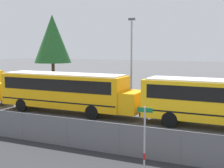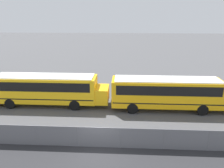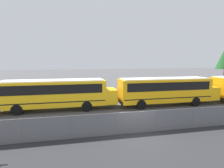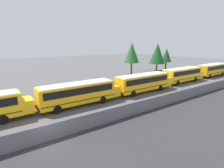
# 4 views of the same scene
# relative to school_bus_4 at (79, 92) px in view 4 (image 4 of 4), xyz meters

# --- Properties ---
(ground_plane) EXTENTS (200.00, 200.00, 0.00)m
(ground_plane) POSITION_rel_school_bus_4_xyz_m (-6.11, -6.91, -1.91)
(ground_plane) COLOR #4C4C4F
(fence) EXTENTS (112.53, 0.07, 1.58)m
(fence) POSITION_rel_school_bus_4_xyz_m (-6.11, -6.91, -1.10)
(fence) COLOR #9EA0A5
(fence) RESTS_ON ground_plane
(school_bus_4) EXTENTS (11.96, 2.63, 3.19)m
(school_bus_4) POSITION_rel_school_bus_4_xyz_m (0.00, 0.00, 0.00)
(school_bus_4) COLOR #EDA80F
(school_bus_4) RESTS_ON ground_plane
(school_bus_5) EXTENTS (11.96, 2.63, 3.19)m
(school_bus_5) POSITION_rel_school_bus_4_xyz_m (12.23, -0.16, 0.00)
(school_bus_5) COLOR #EDA80F
(school_bus_5) RESTS_ON ground_plane
(school_bus_6) EXTENTS (11.96, 2.63, 3.19)m
(school_bus_6) POSITION_rel_school_bus_4_xyz_m (25.03, 0.55, 0.00)
(school_bus_6) COLOR yellow
(school_bus_6) RESTS_ON ground_plane
(school_bus_7) EXTENTS (11.96, 2.63, 3.19)m
(school_bus_7) POSITION_rel_school_bus_4_xyz_m (38.09, 0.49, 0.00)
(school_bus_7) COLOR orange
(school_bus_7) RESTS_ON ground_plane
(tree_0) EXTENTS (4.01, 4.01, 8.64)m
(tree_0) POSITION_rel_school_bus_4_xyz_m (21.53, 13.79, 4.08)
(tree_0) COLOR #51381E
(tree_0) RESTS_ON ground_plane
(tree_1) EXTENTS (3.32, 3.32, 6.90)m
(tree_1) POSITION_rel_school_bus_4_xyz_m (37.41, 14.96, 2.80)
(tree_1) COLOR #51381E
(tree_1) RESTS_ON ground_plane
(tree_2) EXTENTS (4.72, 4.72, 8.50)m
(tree_2) POSITION_rel_school_bus_4_xyz_m (32.76, 14.75, 3.50)
(tree_2) COLOR #51381E
(tree_2) RESTS_ON ground_plane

